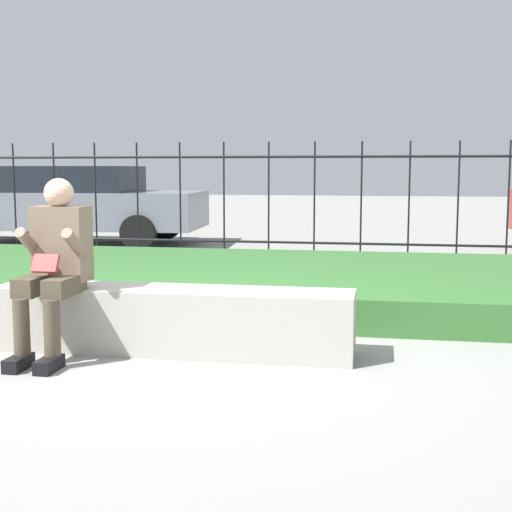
% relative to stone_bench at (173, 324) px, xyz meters
% --- Properties ---
extents(ground_plane, '(60.00, 60.00, 0.00)m').
position_rel_stone_bench_xyz_m(ground_plane, '(-0.04, 0.00, -0.21)').
color(ground_plane, gray).
extents(stone_bench, '(2.65, 0.47, 0.47)m').
position_rel_stone_bench_xyz_m(stone_bench, '(0.00, 0.00, 0.00)').
color(stone_bench, '#ADA89E').
rests_on(stone_bench, ground_plane).
extents(person_seated_reader, '(0.42, 0.73, 1.27)m').
position_rel_stone_bench_xyz_m(person_seated_reader, '(-0.77, -0.27, 0.49)').
color(person_seated_reader, black).
rests_on(person_seated_reader, ground_plane).
extents(grass_berm, '(10.07, 3.38, 0.30)m').
position_rel_stone_bench_xyz_m(grass_berm, '(-0.04, 2.39, -0.06)').
color(grass_berm, '#33662D').
rests_on(grass_berm, ground_plane).
extents(iron_fence, '(8.07, 0.03, 1.69)m').
position_rel_stone_bench_xyz_m(iron_fence, '(-0.04, 4.61, 0.68)').
color(iron_fence, black).
rests_on(iron_fence, ground_plane).
extents(car_parked_left, '(4.50, 2.17, 1.37)m').
position_rel_stone_bench_xyz_m(car_parked_left, '(-3.89, 6.95, 0.52)').
color(car_parked_left, slate).
rests_on(car_parked_left, ground_plane).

